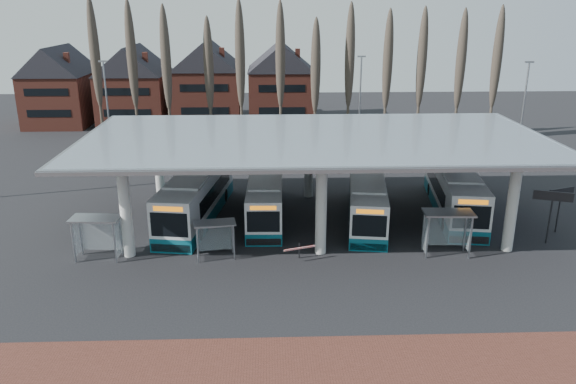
{
  "coord_description": "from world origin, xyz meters",
  "views": [
    {
      "loc": [
        -3.2,
        -29.95,
        15.03
      ],
      "look_at": [
        -1.89,
        7.0,
        2.57
      ],
      "focal_mm": 35.0,
      "sensor_mm": 36.0,
      "label": 1
    }
  ],
  "objects_px": {
    "bus_1": "(266,196)",
    "shelter_1": "(215,231)",
    "bus_0": "(197,196)",
    "bus_3": "(454,191)",
    "shelter_0": "(97,228)",
    "shelter_2": "(447,223)",
    "bus_2": "(367,199)"
  },
  "relations": [
    {
      "from": "bus_1",
      "to": "shelter_0",
      "type": "distance_m",
      "value": 12.46
    },
    {
      "from": "shelter_0",
      "to": "bus_0",
      "type": "bearing_deg",
      "value": 55.43
    },
    {
      "from": "bus_0",
      "to": "bus_3",
      "type": "height_order",
      "value": "bus_0"
    },
    {
      "from": "bus_1",
      "to": "shelter_2",
      "type": "relative_size",
      "value": 3.61
    },
    {
      "from": "bus_0",
      "to": "bus_3",
      "type": "bearing_deg",
      "value": 10.19
    },
    {
      "from": "bus_3",
      "to": "shelter_1",
      "type": "relative_size",
      "value": 4.75
    },
    {
      "from": "bus_1",
      "to": "shelter_2",
      "type": "distance_m",
      "value": 13.39
    },
    {
      "from": "bus_0",
      "to": "bus_1",
      "type": "relative_size",
      "value": 1.14
    },
    {
      "from": "bus_3",
      "to": "shelter_2",
      "type": "bearing_deg",
      "value": -102.88
    },
    {
      "from": "shelter_2",
      "to": "shelter_0",
      "type": "bearing_deg",
      "value": -177.11
    },
    {
      "from": "bus_1",
      "to": "bus_0",
      "type": "bearing_deg",
      "value": -176.11
    },
    {
      "from": "bus_2",
      "to": "bus_0",
      "type": "bearing_deg",
      "value": -175.34
    },
    {
      "from": "shelter_1",
      "to": "bus_3",
      "type": "bearing_deg",
      "value": 14.57
    },
    {
      "from": "bus_0",
      "to": "shelter_2",
      "type": "bearing_deg",
      "value": -14.44
    },
    {
      "from": "bus_3",
      "to": "bus_1",
      "type": "bearing_deg",
      "value": -170.37
    },
    {
      "from": "shelter_2",
      "to": "shelter_1",
      "type": "bearing_deg",
      "value": -176.65
    },
    {
      "from": "bus_0",
      "to": "bus_1",
      "type": "xyz_separation_m",
      "value": [
        5.04,
        0.23,
        -0.18
      ]
    },
    {
      "from": "bus_0",
      "to": "shelter_1",
      "type": "relative_size",
      "value": 4.81
    },
    {
      "from": "bus_1",
      "to": "shelter_1",
      "type": "relative_size",
      "value": 4.21
    },
    {
      "from": "bus_2",
      "to": "shelter_2",
      "type": "xyz_separation_m",
      "value": [
        3.97,
        -6.13,
        0.56
      ]
    },
    {
      "from": "bus_0",
      "to": "bus_1",
      "type": "height_order",
      "value": "bus_0"
    },
    {
      "from": "bus_0",
      "to": "shelter_2",
      "type": "xyz_separation_m",
      "value": [
        16.37,
        -6.89,
        0.4
      ]
    },
    {
      "from": "bus_1",
      "to": "shelter_1",
      "type": "bearing_deg",
      "value": -112.2
    },
    {
      "from": "bus_0",
      "to": "bus_2",
      "type": "bearing_deg",
      "value": 4.87
    },
    {
      "from": "bus_0",
      "to": "bus_3",
      "type": "distance_m",
      "value": 19.26
    },
    {
      "from": "bus_2",
      "to": "shelter_0",
      "type": "distance_m",
      "value": 18.66
    },
    {
      "from": "shelter_0",
      "to": "shelter_1",
      "type": "height_order",
      "value": "shelter_0"
    },
    {
      "from": "bus_3",
      "to": "shelter_0",
      "type": "distance_m",
      "value": 25.59
    },
    {
      "from": "shelter_0",
      "to": "shelter_1",
      "type": "bearing_deg",
      "value": 2.04
    },
    {
      "from": "bus_2",
      "to": "bus_3",
      "type": "distance_m",
      "value": 6.98
    },
    {
      "from": "shelter_1",
      "to": "shelter_0",
      "type": "bearing_deg",
      "value": 169.81
    },
    {
      "from": "bus_1",
      "to": "shelter_0",
      "type": "xyz_separation_m",
      "value": [
        -10.3,
        -6.99,
        0.5
      ]
    }
  ]
}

